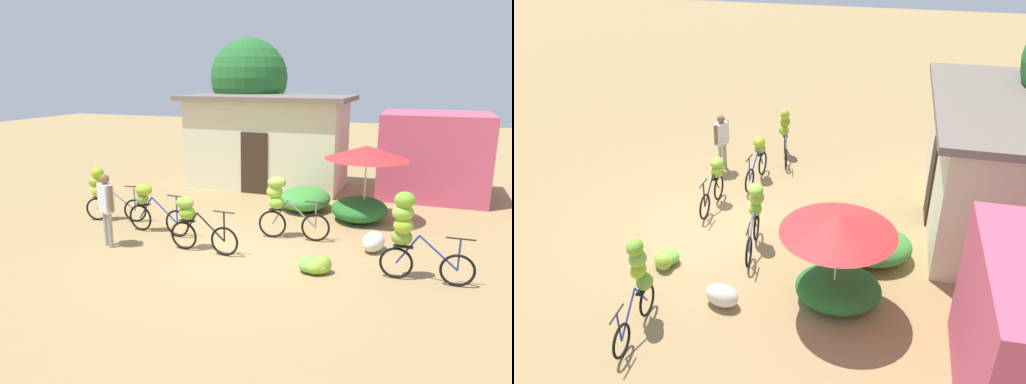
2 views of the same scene
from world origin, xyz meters
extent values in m
plane|color=#9F8051|center=(0.00, 0.00, 0.00)|extent=(60.00, 60.00, 0.00)
cube|color=beige|center=(-1.50, 6.32, 1.47)|extent=(5.18, 2.61, 2.95)
cube|color=#72665B|center=(-1.50, 6.32, 3.03)|extent=(5.68, 3.11, 0.16)
cube|color=#332319|center=(-1.50, 4.99, 1.00)|extent=(0.90, 0.06, 2.00)
ellipsoid|color=#3C8C37|center=(0.51, 3.78, 0.32)|extent=(1.46, 1.76, 0.63)
ellipsoid|color=#246728|center=(2.15, 3.24, 0.31)|extent=(1.47, 1.69, 0.61)
cylinder|color=beige|center=(2.27, 3.17, 0.97)|extent=(0.04, 0.04, 1.95)
cone|color=red|center=(2.27, 3.17, 1.85)|extent=(2.16, 2.16, 0.35)
torus|color=black|center=(-3.36, 1.05, 0.31)|extent=(0.61, 0.19, 0.62)
torus|color=black|center=(-4.39, 0.81, 0.31)|extent=(0.61, 0.19, 0.62)
cylinder|color=slate|center=(-4.21, 0.86, 0.59)|extent=(0.40, 0.13, 0.58)
cylinder|color=slate|center=(-3.70, 0.98, 0.59)|extent=(0.70, 0.20, 0.59)
cylinder|color=black|center=(-3.36, 1.05, 0.96)|extent=(0.49, 0.14, 0.03)
cylinder|color=slate|center=(-3.36, 1.05, 0.63)|extent=(0.04, 0.04, 0.65)
cube|color=black|center=(-4.29, 0.84, 0.65)|extent=(0.38, 0.22, 0.02)
ellipsoid|color=#94BB24|center=(-4.26, 0.80, 0.81)|extent=(0.49, 0.46, 0.31)
ellipsoid|color=#8BA025|center=(-4.35, 0.81, 1.05)|extent=(0.46, 0.41, 0.29)
ellipsoid|color=#9AB824|center=(-4.29, 0.82, 1.29)|extent=(0.35, 0.29, 0.32)
torus|color=black|center=(-1.73, 0.40, 0.33)|extent=(0.67, 0.10, 0.66)
torus|color=black|center=(-2.82, 0.49, 0.33)|extent=(0.67, 0.10, 0.66)
cylinder|color=navy|center=(-2.63, 0.48, 0.61)|extent=(0.42, 0.07, 0.58)
cylinder|color=navy|center=(-2.09, 0.43, 0.61)|extent=(0.74, 0.10, 0.59)
cylinder|color=black|center=(-1.73, 0.40, 1.00)|extent=(0.50, 0.07, 0.03)
cylinder|color=navy|center=(-1.73, 0.40, 0.67)|extent=(0.04, 0.04, 0.67)
cube|color=black|center=(-2.71, 0.48, 0.69)|extent=(0.37, 0.17, 0.02)
ellipsoid|color=#769F40|center=(-2.72, 0.45, 0.84)|extent=(0.43, 0.38, 0.27)
ellipsoid|color=#94B728|center=(-2.65, 0.44, 1.07)|extent=(0.47, 0.40, 0.29)
torus|color=black|center=(-0.18, -0.32, 0.32)|extent=(0.65, 0.07, 0.65)
torus|color=black|center=(-1.18, -0.28, 0.32)|extent=(0.65, 0.07, 0.65)
cylinder|color=black|center=(-1.00, -0.29, 0.60)|extent=(0.38, 0.05, 0.58)
cylinder|color=black|center=(-0.50, -0.31, 0.60)|extent=(0.67, 0.06, 0.59)
cylinder|color=black|center=(-0.18, -0.32, 0.97)|extent=(0.50, 0.05, 0.03)
cylinder|color=black|center=(-0.18, -0.32, 0.65)|extent=(0.04, 0.04, 0.65)
cube|color=black|center=(-1.08, -0.29, 0.68)|extent=(0.36, 0.15, 0.02)
ellipsoid|color=#7FB028|center=(-1.08, -0.26, 0.85)|extent=(0.44, 0.37, 0.32)
ellipsoid|color=#82AD33|center=(-1.13, -0.27, 1.08)|extent=(0.46, 0.39, 0.26)
torus|color=black|center=(1.43, 1.24, 0.33)|extent=(0.67, 0.11, 0.67)
torus|color=black|center=(0.41, 1.14, 0.33)|extent=(0.67, 0.11, 0.67)
cylinder|color=slate|center=(0.59, 1.16, 0.64)|extent=(0.39, 0.07, 0.63)
cylinder|color=slate|center=(1.10, 1.21, 0.64)|extent=(0.69, 0.10, 0.64)
cylinder|color=black|center=(1.43, 1.24, 0.94)|extent=(0.50, 0.08, 0.03)
cylinder|color=slate|center=(1.43, 1.24, 0.64)|extent=(0.04, 0.04, 0.61)
cube|color=black|center=(0.51, 1.15, 0.70)|extent=(0.37, 0.17, 0.02)
ellipsoid|color=#7BBC32|center=(0.51, 1.15, 0.86)|extent=(0.37, 0.30, 0.31)
ellipsoid|color=#97BE3B|center=(0.45, 1.18, 1.12)|extent=(0.44, 0.37, 0.32)
ellipsoid|color=#87C03D|center=(0.51, 1.17, 1.35)|extent=(0.53, 0.48, 0.27)
torus|color=black|center=(4.42, -0.22, 0.31)|extent=(0.63, 0.06, 0.62)
torus|color=black|center=(3.34, -0.24, 0.31)|extent=(0.63, 0.06, 0.62)
cylinder|color=navy|center=(3.53, -0.23, 0.61)|extent=(0.41, 0.04, 0.61)
cylinder|color=navy|center=(4.07, -0.22, 0.61)|extent=(0.72, 0.05, 0.62)
cylinder|color=black|center=(4.42, -0.22, 0.92)|extent=(0.50, 0.04, 0.03)
cylinder|color=navy|center=(4.42, -0.22, 0.62)|extent=(0.04, 0.04, 0.61)
cube|color=black|center=(3.45, -0.24, 0.65)|extent=(0.36, 0.15, 0.02)
ellipsoid|color=#78A234|center=(3.41, -0.19, 0.82)|extent=(0.42, 0.36, 0.32)
ellipsoid|color=#9BBF29|center=(3.42, -0.28, 1.08)|extent=(0.36, 0.29, 0.32)
ellipsoid|color=#89C33E|center=(3.40, -0.27, 1.32)|extent=(0.47, 0.41, 0.30)
ellipsoid|color=#77B52D|center=(3.41, -0.29, 1.56)|extent=(0.41, 0.35, 0.31)
ellipsoid|color=#73C33F|center=(1.74, -0.49, 0.15)|extent=(0.60, 0.64, 0.31)
ellipsoid|color=#8BB234|center=(1.99, -0.50, 0.18)|extent=(0.48, 0.48, 0.36)
ellipsoid|color=#98C335|center=(1.90, -0.53, 0.14)|extent=(0.48, 0.43, 0.28)
ellipsoid|color=#84BF35|center=(1.87, -0.54, 0.15)|extent=(0.62, 0.63, 0.30)
ellipsoid|color=silver|center=(2.78, 1.06, 0.22)|extent=(0.60, 0.79, 0.44)
cylinder|color=gray|center=(-2.94, -0.67, 0.40)|extent=(0.11, 0.11, 0.81)
cylinder|color=gray|center=(-2.78, -0.75, 0.40)|extent=(0.11, 0.11, 0.81)
cube|color=silver|center=(-2.86, -0.71, 1.13)|extent=(0.45, 0.35, 0.64)
cylinder|color=brown|center=(-3.08, -0.60, 1.16)|extent=(0.08, 0.08, 0.58)
cylinder|color=brown|center=(-2.63, -0.82, 1.16)|extent=(0.08, 0.08, 0.58)
sphere|color=brown|center=(-2.86, -0.71, 1.56)|extent=(0.22, 0.22, 0.22)
camera|label=1|loc=(3.72, -8.87, 3.76)|focal=32.71mm
camera|label=2|loc=(10.38, 3.81, 7.00)|focal=37.34mm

